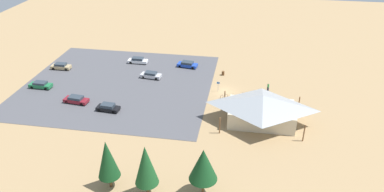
# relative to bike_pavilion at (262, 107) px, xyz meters

# --- Properties ---
(ground) EXTENTS (160.00, 160.00, 0.00)m
(ground) POSITION_rel_bike_pavilion_xyz_m (7.09, -10.08, -2.96)
(ground) COLOR #9E7F56
(ground) RESTS_ON ground
(parking_lot_asphalt) EXTENTS (38.64, 35.46, 0.05)m
(parking_lot_asphalt) POSITION_rel_bike_pavilion_xyz_m (29.50, -9.96, -2.94)
(parking_lot_asphalt) COLOR #4C4C51
(parking_lot_asphalt) RESTS_ON ground
(bike_pavilion) EXTENTS (13.90, 9.71, 5.24)m
(bike_pavilion) POSITION_rel_bike_pavilion_xyz_m (0.00, 0.00, 0.00)
(bike_pavilion) COLOR beige
(bike_pavilion) RESTS_ON ground
(trash_bin) EXTENTS (0.60, 0.60, 0.90)m
(trash_bin) POSITION_rel_bike_pavilion_xyz_m (8.20, -17.87, -2.51)
(trash_bin) COLOR brown
(trash_bin) RESTS_ON ground
(lot_sign) EXTENTS (0.56, 0.08, 2.20)m
(lot_sign) POSITION_rel_bike_pavilion_xyz_m (8.53, -10.14, -1.55)
(lot_sign) COLOR #99999E
(lot_sign) RESTS_ON ground
(pine_far_west) EXTENTS (2.97, 2.97, 7.48)m
(pine_far_west) POSITION_rel_bike_pavilion_xyz_m (20.10, 19.75, 1.71)
(pine_far_west) COLOR brown
(pine_far_west) RESTS_ON ground
(pine_center) EXTENTS (3.11, 3.11, 7.84)m
(pine_center) POSITION_rel_bike_pavilion_xyz_m (14.72, 20.38, 1.98)
(pine_center) COLOR brown
(pine_center) RESTS_ON ground
(pine_east) EXTENTS (3.74, 3.74, 7.27)m
(pine_east) POSITION_rel_bike_pavilion_xyz_m (7.55, 19.11, 1.99)
(pine_east) COLOR brown
(pine_east) RESTS_ON ground
(bicycle_orange_mid_cluster) EXTENTS (0.82, 1.56, 0.87)m
(bicycle_orange_mid_cluster) POSITION_rel_bike_pavilion_xyz_m (5.21, -7.55, -2.57)
(bicycle_orange_mid_cluster) COLOR black
(bicycle_orange_mid_cluster) RESTS_ON ground
(bicycle_red_trailside) EXTENTS (1.03, 1.48, 0.80)m
(bicycle_red_trailside) POSITION_rel_bike_pavilion_xyz_m (3.68, -8.56, -2.60)
(bicycle_red_trailside) COLOR black
(bicycle_red_trailside) RESTS_ON ground
(bicycle_white_lone_east) EXTENTS (1.44, 0.86, 0.82)m
(bicycle_white_lone_east) POSITION_rel_bike_pavilion_xyz_m (7.08, -7.57, -2.61)
(bicycle_white_lone_east) COLOR black
(bicycle_white_lone_east) RESTS_ON ground
(bicycle_blue_by_bin) EXTENTS (1.58, 0.64, 0.85)m
(bicycle_blue_by_bin) POSITION_rel_bike_pavilion_xyz_m (0.81, -8.57, -2.59)
(bicycle_blue_by_bin) COLOR black
(bicycle_blue_by_bin) RESTS_ON ground
(car_white_by_curb) EXTENTS (4.57, 1.73, 1.40)m
(car_white_by_curb) POSITION_rel_bike_pavilion_xyz_m (28.65, -21.03, -2.22)
(car_white_by_curb) COLOR white
(car_white_by_curb) RESTS_ON parking_lot_asphalt
(car_blue_far_end) EXTENTS (4.79, 2.54, 1.35)m
(car_blue_far_end) POSITION_rel_bike_pavilion_xyz_m (16.70, -20.71, -2.24)
(car_blue_far_end) COLOR #1E42B2
(car_blue_far_end) RESTS_ON parking_lot_asphalt
(car_tan_end_stall) EXTENTS (4.45, 1.84, 1.41)m
(car_tan_end_stall) POSITION_rel_bike_pavilion_xyz_m (44.93, -14.90, -2.21)
(car_tan_end_stall) COLOR tan
(car_tan_end_stall) RESTS_ON parking_lot_asphalt
(car_green_front_row) EXTENTS (4.61, 1.88, 1.36)m
(car_green_front_row) POSITION_rel_bike_pavilion_xyz_m (44.66, -5.54, -2.23)
(car_green_front_row) COLOR #1E6B3D
(car_green_front_row) RESTS_ON parking_lot_asphalt
(car_maroon_near_entry) EXTENTS (4.84, 2.30, 1.34)m
(car_maroon_near_entry) POSITION_rel_bike_pavilion_xyz_m (34.77, -0.98, -2.24)
(car_maroon_near_entry) COLOR maroon
(car_maroon_near_entry) RESTS_ON parking_lot_asphalt
(car_silver_mid_lot) EXTENTS (4.60, 2.27, 1.38)m
(car_silver_mid_lot) POSITION_rel_bike_pavilion_xyz_m (23.49, -13.79, -2.22)
(car_silver_mid_lot) COLOR #BCBCC1
(car_silver_mid_lot) RESTS_ON parking_lot_asphalt
(car_black_aisle_side) EXTENTS (4.33, 2.11, 1.38)m
(car_black_aisle_side) POSITION_rel_bike_pavilion_xyz_m (27.69, 0.82, -2.23)
(car_black_aisle_side) COLOR black
(car_black_aisle_side) RESTS_ON parking_lot_asphalt
(visitor_by_pavilion) EXTENTS (0.38, 0.36, 1.83)m
(visitor_by_pavilion) POSITION_rel_bike_pavilion_xyz_m (-1.44, -11.78, -2.00)
(visitor_by_pavilion) COLOR #2D3347
(visitor_by_pavilion) RESTS_ON ground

